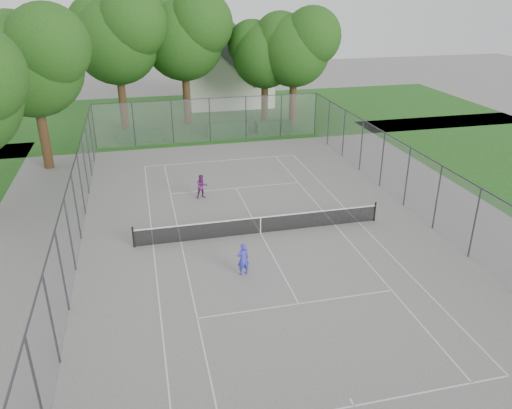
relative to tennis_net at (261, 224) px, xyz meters
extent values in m
plane|color=slate|center=(0.00, 0.00, -0.51)|extent=(120.00, 120.00, 0.00)
cube|color=#1D4D16|center=(0.00, 26.00, -0.51)|extent=(60.00, 20.00, 0.00)
cube|color=silver|center=(0.00, -11.88, -0.50)|extent=(10.97, 0.06, 0.01)
cube|color=silver|center=(0.00, 11.88, -0.50)|extent=(10.97, 0.06, 0.01)
cube|color=silver|center=(-5.49, 0.00, -0.50)|extent=(0.06, 23.77, 0.01)
cube|color=silver|center=(5.49, 0.00, -0.50)|extent=(0.06, 23.77, 0.01)
cube|color=silver|center=(-4.12, 0.00, -0.50)|extent=(0.06, 23.77, 0.01)
cube|color=silver|center=(4.12, 0.00, -0.50)|extent=(0.06, 23.77, 0.01)
cube|color=silver|center=(0.00, -6.40, -0.50)|extent=(8.23, 0.06, 0.01)
cube|color=silver|center=(0.00, 6.40, -0.50)|extent=(8.23, 0.06, 0.01)
cube|color=silver|center=(0.00, 0.00, -0.50)|extent=(0.06, 12.80, 0.01)
cube|color=silver|center=(0.00, -11.73, -0.50)|extent=(0.06, 0.30, 0.01)
cube|color=silver|center=(0.00, 11.73, -0.50)|extent=(0.06, 0.30, 0.01)
cylinder|color=black|center=(-6.39, 0.00, 0.04)|extent=(0.10, 0.10, 1.10)
cylinder|color=black|center=(6.39, 0.00, 0.04)|extent=(0.10, 0.10, 1.10)
cube|color=black|center=(0.00, 0.00, -0.06)|extent=(12.67, 0.01, 0.86)
cube|color=white|center=(0.00, 0.00, 0.40)|extent=(12.77, 0.03, 0.06)
cube|color=white|center=(0.00, 0.00, -0.07)|extent=(0.05, 0.02, 0.88)
cylinder|color=#38383D|center=(-9.00, 17.00, 1.24)|extent=(0.08, 0.08, 3.50)
cylinder|color=#38383D|center=(9.00, 17.00, 1.24)|extent=(0.08, 0.08, 3.50)
cube|color=slate|center=(0.00, 17.00, 1.24)|extent=(18.00, 0.02, 3.50)
cube|color=slate|center=(-9.00, 0.00, 1.24)|extent=(0.02, 34.00, 3.50)
cube|color=slate|center=(9.00, 0.00, 1.24)|extent=(0.02, 34.00, 3.50)
cube|color=#38383D|center=(0.00, 17.00, 2.99)|extent=(18.00, 0.05, 0.05)
cube|color=#38383D|center=(-9.00, 0.00, 2.99)|extent=(0.05, 34.00, 0.05)
cube|color=#38383D|center=(9.00, 0.00, 2.99)|extent=(0.05, 34.00, 0.05)
cylinder|color=#3A2515|center=(-6.78, 22.31, 1.99)|extent=(0.66, 0.66, 4.99)
sphere|color=#183E10|center=(-6.78, 22.31, 6.97)|extent=(7.10, 7.10, 7.10)
sphere|color=#183E10|center=(-5.36, 21.24, 8.39)|extent=(5.68, 5.68, 5.68)
sphere|color=#183E10|center=(-8.02, 23.20, 8.03)|extent=(5.33, 5.33, 5.33)
cylinder|color=#3A2515|center=(-1.15, 23.31, 1.94)|extent=(0.66, 0.66, 4.90)
sphere|color=#183E10|center=(-1.15, 23.31, 6.83)|extent=(6.97, 6.97, 6.97)
sphere|color=#183E10|center=(0.25, 22.26, 8.23)|extent=(5.58, 5.58, 5.58)
sphere|color=#183E10|center=(-2.37, 24.18, 7.88)|extent=(5.23, 5.23, 5.23)
cylinder|color=#3A2515|center=(5.78, 21.73, 1.51)|extent=(0.62, 0.62, 4.04)
sphere|color=#183E10|center=(5.78, 21.73, 5.54)|extent=(5.74, 5.74, 5.74)
sphere|color=#183E10|center=(6.93, 20.87, 6.68)|extent=(4.59, 4.59, 4.59)
sphere|color=#183E10|center=(4.78, 22.45, 6.40)|extent=(4.31, 4.31, 4.31)
cylinder|color=#3A2515|center=(8.07, 20.44, 1.67)|extent=(0.63, 0.63, 4.36)
sphere|color=#183E10|center=(8.07, 20.44, 6.01)|extent=(6.19, 6.19, 6.19)
sphere|color=#183E10|center=(9.31, 19.51, 7.25)|extent=(4.96, 4.96, 4.96)
sphere|color=#183E10|center=(6.98, 21.21, 6.94)|extent=(4.65, 4.65, 4.65)
cylinder|color=#3A2515|center=(-12.00, 13.28, 1.81)|extent=(0.65, 0.65, 4.65)
sphere|color=#183E10|center=(-12.00, 13.28, 6.45)|extent=(6.61, 6.61, 6.61)
sphere|color=#183E10|center=(-10.68, 12.28, 7.77)|extent=(5.29, 5.29, 5.29)
sphere|color=#183E10|center=(-13.16, 14.10, 7.44)|extent=(4.96, 4.96, 4.96)
cube|color=#154217|center=(-5.56, 18.52, -0.07)|extent=(3.50, 1.05, 0.88)
cube|color=#154217|center=(1.68, 18.53, 0.04)|extent=(3.49, 1.00, 1.10)
cube|color=#154217|center=(5.77, 18.64, -0.05)|extent=(3.07, 1.12, 0.92)
cube|color=white|center=(3.97, 30.21, 2.69)|extent=(8.55, 6.41, 6.41)
cube|color=#545459|center=(3.97, 30.21, 5.90)|extent=(8.46, 6.62, 8.46)
imported|color=#3638CC|center=(-1.70, -3.66, 0.25)|extent=(0.63, 0.49, 1.53)
imported|color=#6C246C|center=(-2.29, 5.35, 0.22)|extent=(0.78, 0.64, 1.47)
camera|label=1|loc=(-5.60, -22.32, 11.35)|focal=35.00mm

